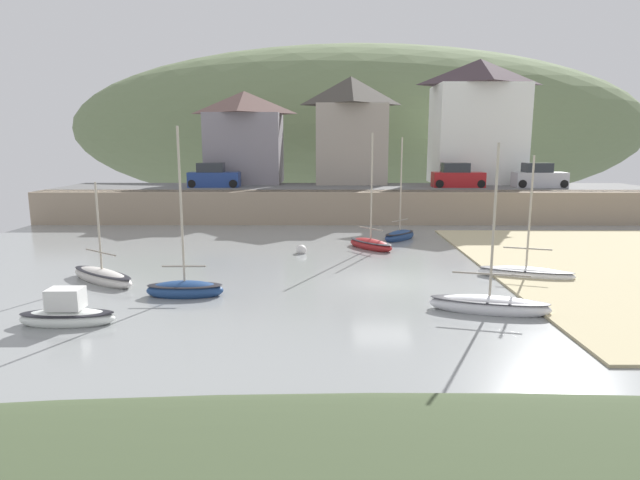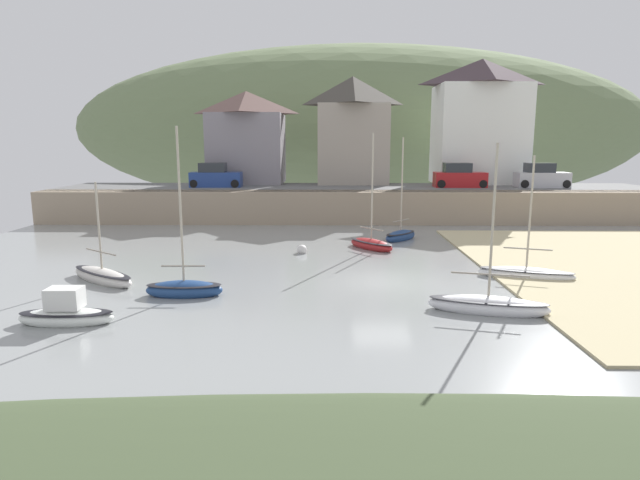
{
  "view_description": "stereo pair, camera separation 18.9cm",
  "coord_description": "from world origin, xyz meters",
  "px_view_note": "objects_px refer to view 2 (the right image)",
  "views": [
    {
      "loc": [
        -2.61,
        -22.16,
        5.88
      ],
      "look_at": [
        -2.74,
        2.77,
        1.3
      ],
      "focal_mm": 29.54,
      "sensor_mm": 36.0,
      "label": 1
    },
    {
      "loc": [
        -2.42,
        -22.16,
        5.88
      ],
      "look_at": [
        -2.74,
        2.77,
        1.3
      ],
      "focal_mm": 29.54,
      "sensor_mm": 36.0,
      "label": 2
    }
  ],
  "objects_px": {
    "waterfront_building_left": "(247,137)",
    "parked_car_by_wall": "(459,177)",
    "sailboat_tall_mast": "(102,276)",
    "sailboat_far_left": "(488,305)",
    "motorboat_with_cabin": "(526,273)",
    "parked_car_near_slipway": "(215,177)",
    "waterfront_building_centre": "(352,130)",
    "parked_car_end_of_row": "(541,177)",
    "sailboat_blue_trim": "(66,314)",
    "sailboat_white_hull": "(184,288)",
    "dinghy_open_wooden": "(371,244)",
    "mooring_buoy": "(302,250)",
    "waterfront_building_right": "(480,121)",
    "fishing_boat_green": "(401,235)"
  },
  "relations": [
    {
      "from": "sailboat_blue_trim",
      "to": "fishing_boat_green",
      "type": "distance_m",
      "value": 20.42
    },
    {
      "from": "sailboat_blue_trim",
      "to": "parked_car_near_slipway",
      "type": "height_order",
      "value": "parked_car_near_slipway"
    },
    {
      "from": "waterfront_building_centre",
      "to": "dinghy_open_wooden",
      "type": "distance_m",
      "value": 19.25
    },
    {
      "from": "waterfront_building_centre",
      "to": "parked_car_near_slipway",
      "type": "height_order",
      "value": "waterfront_building_centre"
    },
    {
      "from": "waterfront_building_left",
      "to": "motorboat_with_cabin",
      "type": "relative_size",
      "value": 1.45
    },
    {
      "from": "fishing_boat_green",
      "to": "mooring_buoy",
      "type": "bearing_deg",
      "value": 166.01
    },
    {
      "from": "waterfront_building_right",
      "to": "parked_car_end_of_row",
      "type": "height_order",
      "value": "waterfront_building_right"
    },
    {
      "from": "sailboat_far_left",
      "to": "fishing_boat_green",
      "type": "distance_m",
      "value": 14.29
    },
    {
      "from": "sailboat_tall_mast",
      "to": "motorboat_with_cabin",
      "type": "bearing_deg",
      "value": 39.62
    },
    {
      "from": "waterfront_building_left",
      "to": "sailboat_far_left",
      "type": "bearing_deg",
      "value": -66.54
    },
    {
      "from": "waterfront_building_left",
      "to": "parked_car_by_wall",
      "type": "height_order",
      "value": "waterfront_building_left"
    },
    {
      "from": "parked_car_end_of_row",
      "to": "waterfront_building_left",
      "type": "bearing_deg",
      "value": 170.32
    },
    {
      "from": "waterfront_building_left",
      "to": "sailboat_blue_trim",
      "type": "height_order",
      "value": "waterfront_building_left"
    },
    {
      "from": "waterfront_building_right",
      "to": "sailboat_white_hull",
      "type": "height_order",
      "value": "waterfront_building_right"
    },
    {
      "from": "sailboat_blue_trim",
      "to": "dinghy_open_wooden",
      "type": "bearing_deg",
      "value": 47.52
    },
    {
      "from": "sailboat_blue_trim",
      "to": "mooring_buoy",
      "type": "xyz_separation_m",
      "value": [
        7.28,
        11.48,
        -0.16
      ]
    },
    {
      "from": "sailboat_tall_mast",
      "to": "sailboat_far_left",
      "type": "height_order",
      "value": "sailboat_far_left"
    },
    {
      "from": "waterfront_building_centre",
      "to": "parked_car_end_of_row",
      "type": "height_order",
      "value": "waterfront_building_centre"
    },
    {
      "from": "waterfront_building_centre",
      "to": "mooring_buoy",
      "type": "bearing_deg",
      "value": -100.55
    },
    {
      "from": "motorboat_with_cabin",
      "to": "mooring_buoy",
      "type": "xyz_separation_m",
      "value": [
        -10.19,
        5.29,
        -0.07
      ]
    },
    {
      "from": "waterfront_building_left",
      "to": "parked_car_near_slipway",
      "type": "bearing_deg",
      "value": -113.71
    },
    {
      "from": "mooring_buoy",
      "to": "parked_car_by_wall",
      "type": "bearing_deg",
      "value": 50.84
    },
    {
      "from": "sailboat_blue_trim",
      "to": "mooring_buoy",
      "type": "relative_size",
      "value": 5.58
    },
    {
      "from": "waterfront_building_left",
      "to": "mooring_buoy",
      "type": "distance_m",
      "value": 21.11
    },
    {
      "from": "sailboat_blue_trim",
      "to": "parked_car_end_of_row",
      "type": "distance_m",
      "value": 37.05
    },
    {
      "from": "motorboat_with_cabin",
      "to": "sailboat_blue_trim",
      "type": "bearing_deg",
      "value": -142.32
    },
    {
      "from": "waterfront_building_right",
      "to": "parked_car_by_wall",
      "type": "bearing_deg",
      "value": -120.85
    },
    {
      "from": "dinghy_open_wooden",
      "to": "fishing_boat_green",
      "type": "bearing_deg",
      "value": 104.89
    },
    {
      "from": "sailboat_far_left",
      "to": "parked_car_near_slipway",
      "type": "distance_m",
      "value": 29.15
    },
    {
      "from": "sailboat_far_left",
      "to": "sailboat_white_hull",
      "type": "xyz_separation_m",
      "value": [
        -11.29,
        1.97,
        0.02
      ]
    },
    {
      "from": "sailboat_tall_mast",
      "to": "sailboat_far_left",
      "type": "bearing_deg",
      "value": 22.4
    },
    {
      "from": "sailboat_far_left",
      "to": "dinghy_open_wooden",
      "type": "bearing_deg",
      "value": 119.46
    },
    {
      "from": "sailboat_far_left",
      "to": "parked_car_by_wall",
      "type": "bearing_deg",
      "value": 92.65
    },
    {
      "from": "sailboat_far_left",
      "to": "motorboat_with_cabin",
      "type": "bearing_deg",
      "value": 71.12
    },
    {
      "from": "sailboat_white_hull",
      "to": "parked_car_end_of_row",
      "type": "xyz_separation_m",
      "value": [
        22.9,
        22.99,
        2.91
      ]
    },
    {
      "from": "fishing_boat_green",
      "to": "mooring_buoy",
      "type": "distance_m",
      "value": 7.21
    },
    {
      "from": "waterfront_building_centre",
      "to": "sailboat_far_left",
      "type": "height_order",
      "value": "waterfront_building_centre"
    },
    {
      "from": "dinghy_open_wooden",
      "to": "sailboat_white_hull",
      "type": "height_order",
      "value": "sailboat_white_hull"
    },
    {
      "from": "parked_car_end_of_row",
      "to": "mooring_buoy",
      "type": "bearing_deg",
      "value": -140.79
    },
    {
      "from": "sailboat_far_left",
      "to": "fishing_boat_green",
      "type": "relative_size",
      "value": 0.95
    },
    {
      "from": "motorboat_with_cabin",
      "to": "parked_car_end_of_row",
      "type": "xyz_separation_m",
      "value": [
        8.47,
        20.11,
        2.96
      ]
    },
    {
      "from": "sailboat_white_hull",
      "to": "parked_car_by_wall",
      "type": "height_order",
      "value": "sailboat_white_hull"
    },
    {
      "from": "sailboat_white_hull",
      "to": "parked_car_near_slipway",
      "type": "distance_m",
      "value": 23.44
    },
    {
      "from": "fishing_boat_green",
      "to": "sailboat_tall_mast",
      "type": "bearing_deg",
      "value": 166.95
    },
    {
      "from": "waterfront_building_left",
      "to": "mooring_buoy",
      "type": "bearing_deg",
      "value": -73.46
    },
    {
      "from": "waterfront_building_left",
      "to": "waterfront_building_centre",
      "type": "height_order",
      "value": "waterfront_building_centre"
    },
    {
      "from": "motorboat_with_cabin",
      "to": "sailboat_far_left",
      "type": "bearing_deg",
      "value": -104.71
    },
    {
      "from": "waterfront_building_centre",
      "to": "dinghy_open_wooden",
      "type": "height_order",
      "value": "waterfront_building_centre"
    },
    {
      "from": "waterfront_building_left",
      "to": "sailboat_far_left",
      "type": "relative_size",
      "value": 1.31
    },
    {
      "from": "sailboat_blue_trim",
      "to": "sailboat_far_left",
      "type": "distance_m",
      "value": 14.39
    }
  ]
}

